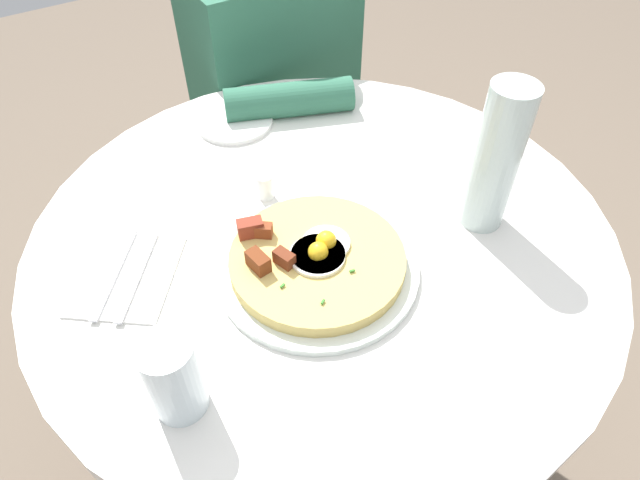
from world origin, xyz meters
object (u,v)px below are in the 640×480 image
at_px(fork, 138,275).
at_px(knife, 115,273).
at_px(person_seated, 277,131).
at_px(water_glass, 173,377).
at_px(dining_table, 322,295).
at_px(water_bottle, 496,159).
at_px(salt_shaker, 265,186).
at_px(pizza_plate, 317,267).
at_px(bread_plate, 234,121).
at_px(breakfast_pizza, 315,258).

xyz_separation_m(fork, knife, (-0.03, 0.02, 0.00)).
height_order(person_seated, knife, person_seated).
xyz_separation_m(knife, water_glass, (0.00, -0.25, 0.06)).
relative_size(fork, knife, 1.00).
distance_m(dining_table, water_glass, 0.43).
distance_m(water_bottle, salt_shaker, 0.38).
distance_m(pizza_plate, bread_plate, 0.43).
height_order(knife, water_glass, water_glass).
distance_m(person_seated, salt_shaker, 0.59).
relative_size(knife, water_glass, 1.45).
xyz_separation_m(breakfast_pizza, water_glass, (-0.26, -0.10, 0.04)).
relative_size(person_seated, bread_plate, 7.35).
height_order(person_seated, fork, person_seated).
bearing_deg(pizza_plate, dining_table, 52.38).
bearing_deg(bread_plate, knife, -141.32).
height_order(knife, water_bottle, water_bottle).
height_order(dining_table, pizza_plate, pizza_plate).
bearing_deg(pizza_plate, salt_shaker, 85.82).
bearing_deg(salt_shaker, fork, -166.80).
xyz_separation_m(breakfast_pizza, fork, (-0.24, 0.13, -0.02)).
height_order(dining_table, water_bottle, water_bottle).
distance_m(person_seated, fork, 0.77).
bearing_deg(dining_table, water_glass, -152.16).
distance_m(bread_plate, knife, 0.43).
xyz_separation_m(dining_table, salt_shaker, (-0.04, 0.12, 0.20)).
height_order(dining_table, bread_plate, bread_plate).
bearing_deg(bread_plate, water_glass, -122.39).
distance_m(dining_table, fork, 0.35).
height_order(person_seated, water_bottle, person_seated).
distance_m(bread_plate, salt_shaker, 0.24).
bearing_deg(person_seated, pizza_plate, -113.24).
relative_size(water_bottle, salt_shaker, 5.40).
bearing_deg(water_glass, knife, 91.03).
xyz_separation_m(dining_table, person_seated, (0.23, 0.58, -0.06)).
bearing_deg(dining_table, pizza_plate, -127.62).
distance_m(knife, water_bottle, 0.60).
bearing_deg(dining_table, salt_shaker, 108.61).
height_order(water_glass, salt_shaker, water_glass).
bearing_deg(bread_plate, fork, -136.52).
bearing_deg(salt_shaker, dining_table, -71.39).
relative_size(person_seated, pizza_plate, 3.66).
height_order(bread_plate, knife, bread_plate).
bearing_deg(person_seated, salt_shaker, -120.00).
xyz_separation_m(pizza_plate, knife, (-0.27, 0.15, 0.00)).
bearing_deg(dining_table, person_seated, 68.80).
relative_size(dining_table, breakfast_pizza, 3.60).
bearing_deg(person_seated, breakfast_pizza, -113.44).
xyz_separation_m(person_seated, knife, (-0.55, -0.50, 0.24)).
bearing_deg(pizza_plate, knife, 149.84).
distance_m(knife, water_glass, 0.26).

